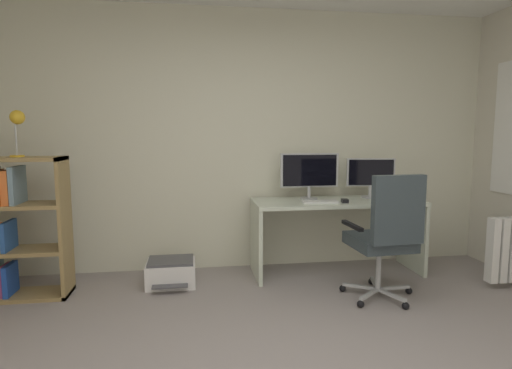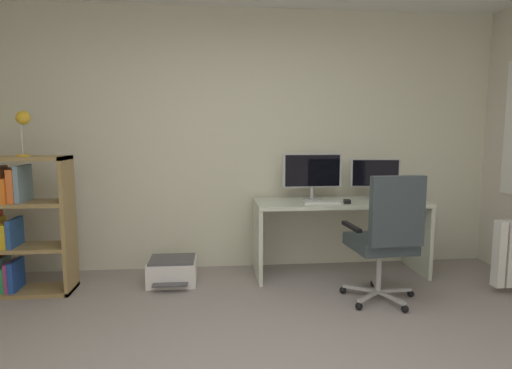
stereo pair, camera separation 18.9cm
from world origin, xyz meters
name	(u,v)px [view 2 (the right image)]	position (x,y,z in m)	size (l,w,h in m)	color
wall_back	(242,141)	(0.00, 2.47, 1.32)	(5.27, 0.10, 2.63)	beige
desk	(340,219)	(0.93, 2.07, 0.56)	(1.66, 0.60, 0.74)	silver
monitor_main	(312,172)	(0.67, 2.18, 1.01)	(0.59, 0.18, 0.46)	#B2B5B7
monitor_secondary	(375,175)	(1.32, 2.18, 0.98)	(0.49, 0.18, 0.40)	#B2B5B7
keyboard	(322,202)	(0.71, 1.94, 0.75)	(0.34, 0.13, 0.02)	silver
computer_mouse	(347,202)	(0.95, 1.92, 0.76)	(0.06, 0.10, 0.03)	black
office_chair	(386,235)	(1.08, 1.29, 0.59)	(0.61, 0.64, 1.08)	#B7BABC
bookshelf	(9,225)	(-2.06, 1.86, 0.61)	(0.82, 0.33, 1.20)	#997C4A
desk_lamp	(23,122)	(-1.89, 1.86, 1.49)	(0.13, 0.12, 0.38)	gold
printer	(172,271)	(-0.69, 1.97, 0.12)	(0.44, 0.45, 0.24)	white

